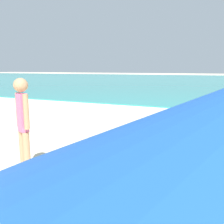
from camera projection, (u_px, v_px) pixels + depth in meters
water at (207, 80)px, 38.87m from camera, size 160.00×60.00×0.06m
person_standing at (23, 124)px, 4.10m from camera, size 0.37×0.23×1.74m
frisbee at (51, 169)px, 4.68m from camera, size 0.22×0.22×0.03m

